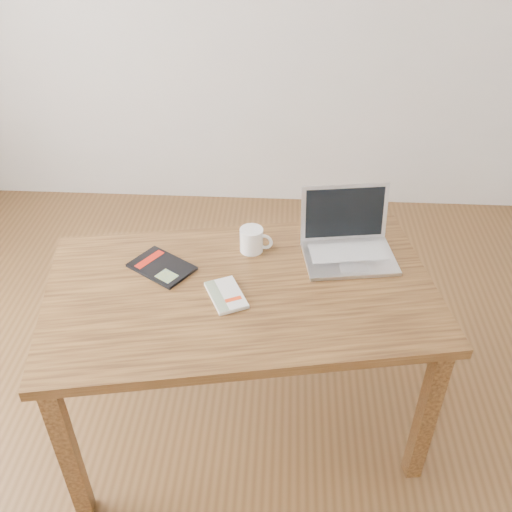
# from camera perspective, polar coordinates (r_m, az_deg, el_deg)

# --- Properties ---
(room) EXTENTS (4.04, 4.04, 2.70)m
(room) POSITION_cam_1_polar(r_m,az_deg,el_deg) (1.67, -9.61, 10.66)
(room) COLOR brown
(room) RESTS_ON ground
(desk) EXTENTS (1.53, 1.04, 0.75)m
(desk) POSITION_cam_1_polar(r_m,az_deg,el_deg) (2.13, -1.44, -5.02)
(desk) COLOR #57371A
(desk) RESTS_ON ground
(white_guidebook) EXTENTS (0.17, 0.21, 0.02)m
(white_guidebook) POSITION_cam_1_polar(r_m,az_deg,el_deg) (2.03, -3.01, -3.93)
(white_guidebook) COLOR silver
(white_guidebook) RESTS_ON desk
(black_guidebook) EXTENTS (0.28, 0.26, 0.01)m
(black_guidebook) POSITION_cam_1_polar(r_m,az_deg,el_deg) (2.18, -9.42, -1.08)
(black_guidebook) COLOR black
(black_guidebook) RESTS_ON desk
(laptop) EXTENTS (0.38, 0.33, 0.24)m
(laptop) POSITION_cam_1_polar(r_m,az_deg,el_deg) (2.24, 9.14, 1.46)
(laptop) COLOR silver
(laptop) RESTS_ON desk
(coffee_mug) EXTENTS (0.13, 0.09, 0.10)m
(coffee_mug) POSITION_cam_1_polar(r_m,az_deg,el_deg) (2.22, -0.37, 1.65)
(coffee_mug) COLOR white
(coffee_mug) RESTS_ON desk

